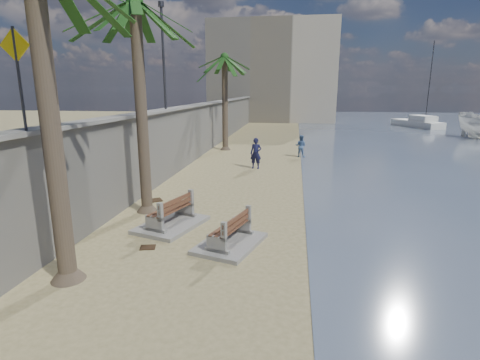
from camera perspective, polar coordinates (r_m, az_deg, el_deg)
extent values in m
plane|color=tan|center=(8.38, -3.75, -19.64)|extent=(140.00, 140.00, 0.00)
cube|color=gray|center=(27.82, -5.77, 7.70)|extent=(0.45, 70.00, 3.50)
cube|color=gray|center=(27.69, -5.86, 11.41)|extent=(0.80, 70.00, 0.12)
cube|color=#B7AA93|center=(59.00, 5.07, 15.93)|extent=(18.00, 12.00, 14.00)
cube|color=gray|center=(11.47, -1.51, -9.63)|extent=(2.16, 2.64, 0.12)
cube|color=gray|center=(13.17, -10.40, -6.70)|extent=(2.32, 2.83, 0.13)
cylinder|color=brown|center=(9.51, -26.86, 7.00)|extent=(0.44, 0.44, 7.47)
cylinder|color=brown|center=(14.30, -14.79, 9.86)|extent=(0.42, 0.42, 7.52)
cylinder|color=brown|center=(29.03, -2.30, 11.40)|extent=(0.44, 0.44, 6.93)
cylinder|color=#2D2D33|center=(10.59, -30.56, 12.97)|extent=(0.07, 0.07, 2.40)
cube|color=yellow|center=(10.64, -31.10, 17.21)|extent=(0.78, 0.03, 0.78)
cylinder|color=#2D2D33|center=(20.03, -11.58, 17.72)|extent=(0.12, 0.12, 5.00)
cylinder|color=#2D2D33|center=(20.37, -11.95, 24.74)|extent=(0.28, 0.28, 0.25)
imported|color=#151639|center=(22.17, 2.44, 4.42)|extent=(0.80, 0.58, 2.09)
imported|color=#4C6C9D|center=(26.43, 9.24, 5.31)|extent=(0.97, 0.84, 1.69)
cube|color=silver|center=(61.28, 26.40, 8.18)|extent=(5.19, 6.39, 0.70)
cylinder|color=#2D2D33|center=(61.14, 26.96, 13.37)|extent=(0.12, 0.12, 10.67)
cube|color=#382616|center=(16.30, -13.07, -3.04)|extent=(0.88, 0.85, 0.03)
cube|color=#382616|center=(11.65, -13.86, -9.93)|extent=(0.52, 0.45, 0.03)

